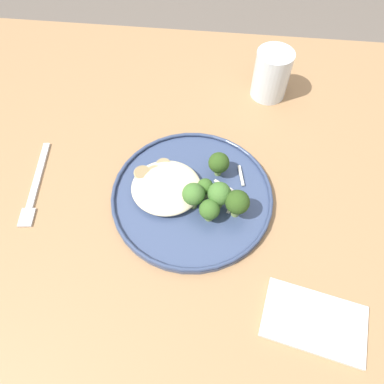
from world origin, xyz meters
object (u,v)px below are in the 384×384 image
object	(u,v)px
seared_scallop_on_noodles	(155,174)
broccoli_floret_front_edge	(237,203)
broccoli_floret_left_leaning	(193,195)
seared_scallop_tilted_round	(146,196)
seared_scallop_large_seared	(164,166)
seared_scallop_front_small	(143,174)
water_glass	(271,77)
broccoli_floret_split_head	(205,187)
seared_scallop_half_hidden	(166,186)
dinner_fork	(36,186)
broccoli_floret_beside_noodles	(219,163)
broccoli_floret_small_sprig	(219,194)
dinner_plate	(192,195)
folded_napkin	(314,321)
seared_scallop_rear_pale	(161,200)
broccoli_floret_right_tilted	(209,210)

from	to	relation	value
seared_scallop_on_noodles	broccoli_floret_front_edge	distance (m)	0.16
broccoli_floret_left_leaning	seared_scallop_tilted_round	bearing A→B (deg)	-3.41
seared_scallop_tilted_round	seared_scallop_large_seared	bearing A→B (deg)	-106.80
seared_scallop_front_small	water_glass	bearing A→B (deg)	-131.13
seared_scallop_on_noodles	broccoli_floret_split_head	size ratio (longest dim) A/B	0.67
seared_scallop_half_hidden	broccoli_floret_split_head	size ratio (longest dim) A/B	0.57
seared_scallop_on_noodles	broccoli_floret_left_leaning	distance (m)	0.10
seared_scallop_on_noodles	dinner_fork	distance (m)	0.22
seared_scallop_front_small	broccoli_floret_beside_noodles	xyz separation A→B (m)	(-0.14, -0.03, 0.02)
broccoli_floret_small_sprig	water_glass	distance (m)	0.32
broccoli_floret_left_leaning	broccoli_floret_split_head	xyz separation A→B (m)	(-0.02, -0.02, -0.01)
dinner_plate	broccoli_floret_small_sprig	xyz separation A→B (m)	(-0.05, 0.02, 0.04)
seared_scallop_large_seared	broccoli_floret_split_head	distance (m)	0.10
dinner_plate	water_glass	world-z (taller)	water_glass
water_glass	folded_napkin	bearing A→B (deg)	97.65
seared_scallop_large_seared	seared_scallop_rear_pale	xyz separation A→B (m)	(-0.01, 0.07, -0.00)
seared_scallop_tilted_round	folded_napkin	distance (m)	0.34
seared_scallop_half_hidden	broccoli_floret_beside_noodles	distance (m)	0.10
dinner_plate	broccoli_floret_right_tilted	size ratio (longest dim) A/B	6.26
dinner_plate	seared_scallop_large_seared	distance (m)	0.08
seared_scallop_rear_pale	dinner_plate	bearing A→B (deg)	-156.44
seared_scallop_rear_pale	folded_napkin	size ratio (longest dim) A/B	0.21
dinner_plate	water_glass	xyz separation A→B (m)	(-0.14, -0.29, 0.04)
dinner_plate	dinner_fork	bearing A→B (deg)	1.17
broccoli_floret_left_leaning	dinner_fork	world-z (taller)	broccoli_floret_left_leaning
seared_scallop_front_small	broccoli_floret_front_edge	world-z (taller)	broccoli_floret_front_edge
seared_scallop_front_small	seared_scallop_tilted_round	world-z (taller)	seared_scallop_front_small
seared_scallop_large_seared	seared_scallop_on_noodles	bearing A→B (deg)	59.23
seared_scallop_large_seared	broccoli_floret_small_sprig	bearing A→B (deg)	147.97
folded_napkin	broccoli_floret_front_edge	bearing A→B (deg)	-53.06
seared_scallop_large_seared	water_glass	xyz separation A→B (m)	(-0.20, -0.24, 0.02)
seared_scallop_rear_pale	broccoli_floret_small_sprig	world-z (taller)	broccoli_floret_small_sprig
seared_scallop_rear_pale	dinner_fork	world-z (taller)	seared_scallop_rear_pale
broccoli_floret_left_leaning	dinner_fork	size ratio (longest dim) A/B	0.31
seared_scallop_rear_pale	dinner_fork	size ratio (longest dim) A/B	0.17
dinner_plate	folded_napkin	size ratio (longest dim) A/B	1.93
water_glass	dinner_fork	size ratio (longest dim) A/B	0.56
dinner_plate	seared_scallop_tilted_round	distance (m)	0.08
broccoli_floret_split_head	dinner_fork	distance (m)	0.32
broccoli_floret_small_sprig	broccoli_floret_left_leaning	distance (m)	0.04
broccoli_floret_right_tilted	broccoli_floret_split_head	xyz separation A→B (m)	(0.01, -0.04, 0.00)
broccoli_floret_small_sprig	broccoli_floret_front_edge	distance (m)	0.03
seared_scallop_tilted_round	seared_scallop_on_noodles	distance (m)	0.05
seared_scallop_large_seared	broccoli_floret_right_tilted	size ratio (longest dim) A/B	0.61
seared_scallop_front_small	folded_napkin	xyz separation A→B (m)	(-0.30, 0.22, -0.02)
broccoli_floret_front_edge	broccoli_floret_left_leaning	xyz separation A→B (m)	(0.07, -0.01, -0.00)
seared_scallop_on_noodles	seared_scallop_rear_pale	xyz separation A→B (m)	(-0.02, 0.05, -0.00)
seared_scallop_large_seared	folded_napkin	bearing A→B (deg)	136.64
seared_scallop_front_small	broccoli_floret_small_sprig	world-z (taller)	broccoli_floret_small_sprig
seared_scallop_front_small	folded_napkin	distance (m)	0.37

